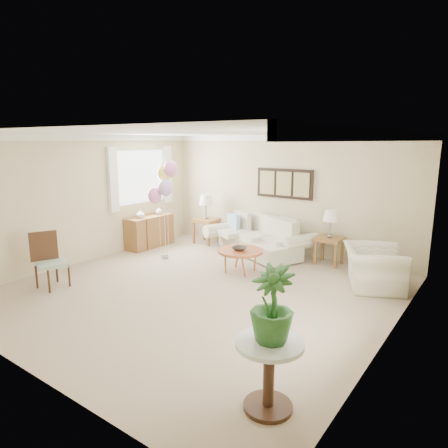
% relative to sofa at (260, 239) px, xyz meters
% --- Properties ---
extents(ground_plane, '(6.00, 6.00, 0.00)m').
position_rel_sofa_xyz_m(ground_plane, '(0.32, -2.49, -0.34)').
color(ground_plane, tan).
extents(room_shell, '(6.04, 6.04, 2.60)m').
position_rel_sofa_xyz_m(room_shell, '(0.21, -2.40, 1.29)').
color(room_shell, beige).
rests_on(room_shell, ground).
extents(wall_art_triptych, '(1.35, 0.06, 0.65)m').
position_rel_sofa_xyz_m(wall_art_triptych, '(0.32, 0.47, 1.21)').
color(wall_art_triptych, black).
rests_on(wall_art_triptych, ground).
extents(sofa, '(2.63, 1.67, 0.85)m').
position_rel_sofa_xyz_m(sofa, '(0.00, 0.00, 0.00)').
color(sofa, silver).
rests_on(sofa, ground).
extents(end_table_left, '(0.56, 0.51, 0.61)m').
position_rel_sofa_xyz_m(end_table_left, '(-1.56, 0.05, 0.18)').
color(end_table_left, olive).
rests_on(end_table_left, ground).
extents(end_table_right, '(0.52, 0.48, 0.57)m').
position_rel_sofa_xyz_m(end_table_right, '(1.54, 0.16, 0.14)').
color(end_table_right, olive).
rests_on(end_table_right, ground).
extents(lamp_left, '(0.33, 0.33, 0.59)m').
position_rel_sofa_xyz_m(lamp_left, '(-1.56, 0.05, 0.72)').
color(lamp_left, gray).
rests_on(lamp_left, end_table_left).
extents(lamp_right, '(0.31, 0.31, 0.55)m').
position_rel_sofa_xyz_m(lamp_right, '(1.54, 0.16, 0.66)').
color(lamp_right, gray).
rests_on(lamp_right, end_table_right).
extents(coffee_table, '(0.87, 0.87, 0.44)m').
position_rel_sofa_xyz_m(coffee_table, '(0.34, -1.30, 0.07)').
color(coffee_table, '#A95729').
rests_on(coffee_table, ground).
extents(decor_bowl, '(0.29, 0.29, 0.07)m').
position_rel_sofa_xyz_m(decor_bowl, '(0.34, -1.34, 0.14)').
color(decor_bowl, '#2A2520').
rests_on(decor_bowl, coffee_table).
extents(armchair, '(1.30, 1.37, 0.70)m').
position_rel_sofa_xyz_m(armchair, '(2.64, -0.64, 0.01)').
color(armchair, silver).
rests_on(armchair, ground).
extents(side_table, '(0.64, 0.64, 0.69)m').
position_rel_sofa_xyz_m(side_table, '(2.76, -4.49, 0.19)').
color(side_table, silver).
rests_on(side_table, ground).
extents(potted_plant, '(0.44, 0.44, 0.71)m').
position_rel_sofa_xyz_m(potted_plant, '(2.77, -4.47, 0.71)').
color(potted_plant, '#204B1D').
rests_on(potted_plant, side_table).
extents(accent_chair, '(0.63, 0.62, 0.96)m').
position_rel_sofa_xyz_m(accent_chair, '(-1.89, -3.87, 0.16)').
color(accent_chair, '#8DA28A').
rests_on(accent_chair, ground).
extents(credenza, '(0.46, 1.20, 0.74)m').
position_rel_sofa_xyz_m(credenza, '(-2.44, -0.99, 0.03)').
color(credenza, olive).
rests_on(credenza, ground).
extents(vase_white, '(0.25, 0.25, 0.20)m').
position_rel_sofa_xyz_m(vase_white, '(-2.42, -1.28, 0.50)').
color(vase_white, silver).
rests_on(vase_white, credenza).
extents(vase_sage, '(0.18, 0.18, 0.17)m').
position_rel_sofa_xyz_m(vase_sage, '(-2.42, -0.68, 0.49)').
color(vase_sage, beige).
rests_on(vase_sage, credenza).
extents(balloon_cluster, '(0.54, 0.55, 2.08)m').
position_rel_sofa_xyz_m(balloon_cluster, '(-1.44, -1.48, 1.31)').
color(balloon_cluster, gray).
rests_on(balloon_cluster, ground).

